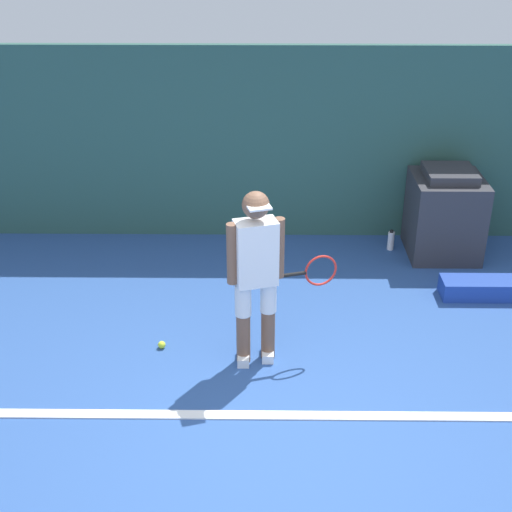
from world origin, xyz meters
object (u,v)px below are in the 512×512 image
at_px(tennis_ball, 162,345).
at_px(water_bottle, 391,240).
at_px(equipment_bag, 482,288).
at_px(tennis_player, 257,271).
at_px(covered_chair, 445,214).

relative_size(tennis_ball, water_bottle, 0.28).
bearing_deg(equipment_bag, water_bottle, 125.59).
height_order(tennis_ball, equipment_bag, equipment_bag).
distance_m(tennis_player, covered_chair, 2.95).
bearing_deg(covered_chair, tennis_ball, -146.35).
xyz_separation_m(tennis_player, tennis_ball, (-0.85, 0.15, -0.83)).
distance_m(tennis_player, water_bottle, 2.73).
relative_size(equipment_bag, water_bottle, 3.46).
xyz_separation_m(equipment_bag, water_bottle, (-0.75, 1.05, 0.02)).
distance_m(covered_chair, water_bottle, 0.66).
height_order(equipment_bag, water_bottle, water_bottle).
bearing_deg(water_bottle, tennis_ball, -139.60).
xyz_separation_m(tennis_player, equipment_bag, (2.25, 1.10, -0.77)).
relative_size(tennis_player, equipment_bag, 1.89).
height_order(tennis_player, covered_chair, tennis_player).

